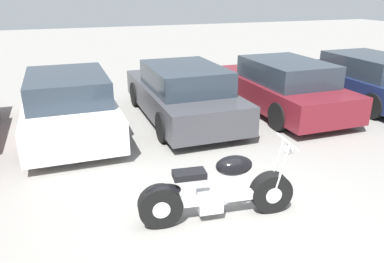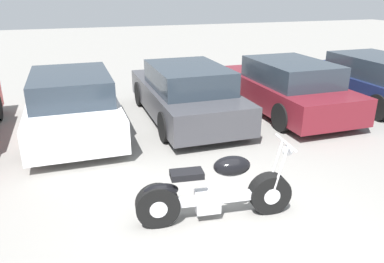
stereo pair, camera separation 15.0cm
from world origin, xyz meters
TOP-DOWN VIEW (x-y plane):
  - ground_plane at (0.00, 0.00)m, footprint 60.00×60.00m
  - motorcycle at (-0.14, 0.35)m, footprint 2.23×0.71m
  - parked_car_white at (-1.85, 4.69)m, footprint 1.94×4.54m
  - parked_car_dark_grey at (0.82, 4.69)m, footprint 1.94×4.54m
  - parked_car_maroon at (3.50, 4.46)m, footprint 1.94×4.54m
  - parked_car_navy at (6.17, 4.38)m, footprint 1.94×4.54m

SIDE VIEW (x-z plane):
  - ground_plane at x=0.00m, z-range 0.00..0.00m
  - motorcycle at x=-0.14m, z-range -0.13..0.96m
  - parked_car_white at x=-1.85m, z-range -0.03..1.34m
  - parked_car_dark_grey at x=0.82m, z-range -0.03..1.34m
  - parked_car_maroon at x=3.50m, z-range -0.03..1.34m
  - parked_car_navy at x=6.17m, z-range -0.03..1.34m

